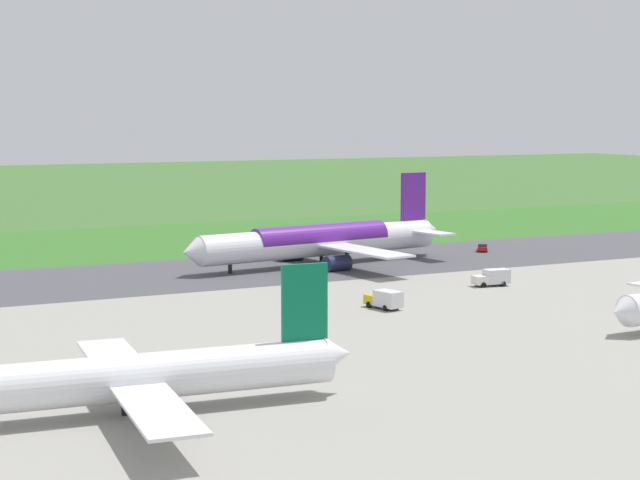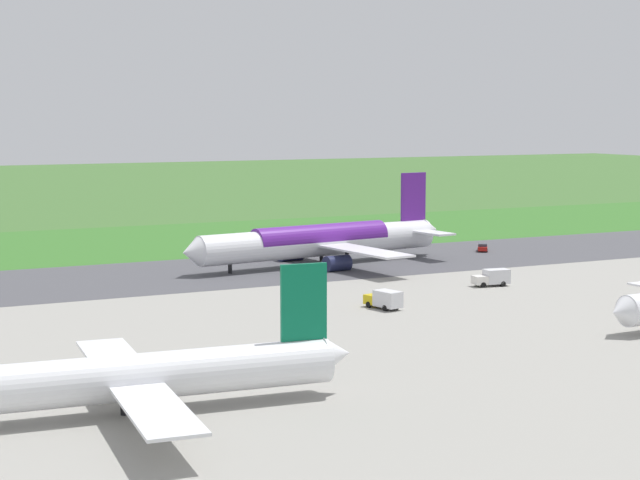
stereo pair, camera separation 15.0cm
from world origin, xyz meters
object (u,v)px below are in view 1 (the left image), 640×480
(airliner_parked_far, at_px, (127,377))
(service_truck_fuel, at_px, (492,277))
(service_car_followme, at_px, (482,247))
(no_stopping_sign, at_px, (276,234))
(traffic_cone_orange, at_px, (253,242))
(service_truck_baggage, at_px, (385,299))
(airliner_main, at_px, (322,241))

(airliner_parked_far, height_order, service_truck_fuel, airliner_parked_far)
(airliner_parked_far, height_order, service_car_followme, airliner_parked_far)
(no_stopping_sign, xyz_separation_m, traffic_cone_orange, (5.44, 0.42, -1.37))
(traffic_cone_orange, bearing_deg, service_car_followme, 136.97)
(service_truck_baggage, bearing_deg, no_stopping_sign, -102.90)
(service_car_followme, height_order, traffic_cone_orange, service_car_followme)
(airliner_parked_far, distance_m, service_car_followme, 122.07)
(airliner_parked_far, height_order, traffic_cone_orange, airliner_parked_far)
(airliner_main, bearing_deg, airliner_parked_far, 53.31)
(airliner_main, height_order, service_truck_fuel, airliner_main)
(service_car_followme, relative_size, no_stopping_sign, 1.61)
(service_truck_fuel, bearing_deg, service_truck_baggage, 20.89)
(service_car_followme, height_order, service_truck_fuel, service_truck_fuel)
(service_car_followme, bearing_deg, no_stopping_sign, -48.23)
(service_car_followme, height_order, no_stopping_sign, no_stopping_sign)
(no_stopping_sign, bearing_deg, service_car_followme, 131.77)
(service_car_followme, relative_size, traffic_cone_orange, 8.14)
(airliner_parked_far, bearing_deg, service_truck_fuel, -148.17)
(no_stopping_sign, bearing_deg, service_truck_fuel, 95.79)
(traffic_cone_orange, bearing_deg, service_truck_fuel, 100.33)
(airliner_main, distance_m, traffic_cone_orange, 35.40)
(service_car_followme, relative_size, service_truck_fuel, 0.74)
(airliner_main, distance_m, no_stopping_sign, 36.29)
(service_truck_fuel, height_order, traffic_cone_orange, service_truck_fuel)
(airliner_parked_far, bearing_deg, traffic_cone_orange, -117.54)
(no_stopping_sign, height_order, traffic_cone_orange, no_stopping_sign)
(airliner_main, relative_size, service_truck_fuel, 8.95)
(airliner_main, bearing_deg, service_truck_baggage, 75.24)
(service_truck_baggage, distance_m, traffic_cone_orange, 78.15)
(airliner_parked_far, relative_size, traffic_cone_orange, 79.60)
(airliner_main, height_order, airliner_parked_far, airliner_main)
(airliner_main, bearing_deg, no_stopping_sign, -100.68)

